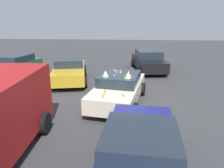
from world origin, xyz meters
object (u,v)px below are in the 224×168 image
parked_sedan_behind_right (69,70)px  parked_sedan_near_left (140,151)px  art_car_decorated (119,89)px  parked_sedan_row_back_center (148,60)px  parked_sedan_far_right (14,65)px

parked_sedan_behind_right → parked_sedan_near_left: bearing=13.9°
parked_sedan_near_left → parked_sedan_behind_right: bearing=30.1°
art_car_decorated → parked_sedan_behind_right: size_ratio=0.98×
parked_sedan_row_back_center → parked_sedan_far_right: bearing=-83.5°
parked_sedan_behind_right → parked_sedan_far_right: (1.01, 4.03, 0.02)m
parked_sedan_behind_right → parked_sedan_far_right: 4.15m
parked_sedan_behind_right → parked_sedan_row_back_center: parked_sedan_row_back_center is taller
parked_sedan_near_left → parked_sedan_row_back_center: size_ratio=0.96×
art_car_decorated → parked_sedan_near_left: 4.79m
parked_sedan_far_right → parked_sedan_near_left: bearing=52.6°
parked_sedan_near_left → parked_sedan_far_right: parked_sedan_near_left is taller
art_car_decorated → parked_sedan_behind_right: bearing=-126.5°
art_car_decorated → parked_sedan_row_back_center: art_car_decorated is taller
parked_sedan_behind_right → parked_sedan_far_right: parked_sedan_far_right is taller
parked_sedan_behind_right → parked_sedan_near_left: (-8.06, -3.87, -0.01)m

